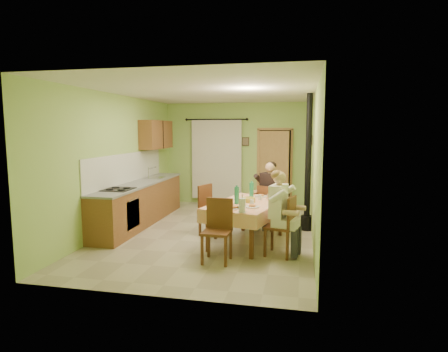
% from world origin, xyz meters
% --- Properties ---
extents(floor, '(4.00, 6.00, 0.01)m').
position_xyz_m(floor, '(0.00, 0.00, 0.00)').
color(floor, tan).
rests_on(floor, ground).
extents(room_shell, '(4.04, 6.04, 2.82)m').
position_xyz_m(room_shell, '(0.00, 0.00, 1.82)').
color(room_shell, '#A7CE6A').
rests_on(room_shell, ground).
extents(kitchen_run, '(0.64, 3.64, 1.56)m').
position_xyz_m(kitchen_run, '(-1.71, 0.40, 0.48)').
color(kitchen_run, brown).
rests_on(kitchen_run, ground).
extents(upper_cabinets, '(0.35, 1.40, 0.70)m').
position_xyz_m(upper_cabinets, '(-1.82, 1.70, 1.95)').
color(upper_cabinets, brown).
rests_on(upper_cabinets, room_shell).
extents(curtain, '(1.70, 0.07, 2.22)m').
position_xyz_m(curtain, '(-0.55, 2.90, 1.26)').
color(curtain, black).
rests_on(curtain, ground).
extents(doorway, '(0.96, 0.26, 2.15)m').
position_xyz_m(doorway, '(1.04, 2.92, 1.05)').
color(doorway, black).
rests_on(doorway, ground).
extents(dining_table, '(1.48, 2.00, 0.76)m').
position_xyz_m(dining_table, '(0.82, -0.56, 0.38)').
color(dining_table, '#EDA37B').
rests_on(dining_table, ground).
extents(tableware, '(0.64, 1.64, 0.33)m').
position_xyz_m(tableware, '(0.81, -0.66, 0.83)').
color(tableware, white).
rests_on(tableware, dining_table).
extents(chair_far, '(0.51, 0.51, 0.93)m').
position_xyz_m(chair_far, '(1.12, 0.50, 0.29)').
color(chair_far, '#5B3119').
rests_on(chair_far, ground).
extents(chair_near, '(0.44, 0.44, 0.99)m').
position_xyz_m(chair_near, '(0.50, -1.62, 0.29)').
color(chair_near, '#5B3119').
rests_on(chair_near, ground).
extents(chair_right, '(0.52, 0.52, 1.00)m').
position_xyz_m(chair_right, '(1.46, -1.11, 0.29)').
color(chair_right, '#5B3119').
rests_on(chair_right, ground).
extents(chair_left, '(0.56, 0.56, 1.00)m').
position_xyz_m(chair_left, '(0.08, -0.18, 0.29)').
color(chair_left, '#5B3119').
rests_on(chair_left, ground).
extents(man_far, '(0.65, 0.62, 1.39)m').
position_xyz_m(man_far, '(1.13, 0.51, 0.88)').
color(man_far, black).
rests_on(man_far, chair_far).
extents(man_right, '(0.55, 0.63, 1.39)m').
position_xyz_m(man_right, '(1.45, -1.11, 0.88)').
color(man_right, white).
rests_on(man_right, chair_right).
extents(stove_flue, '(0.24, 0.24, 2.80)m').
position_xyz_m(stove_flue, '(1.90, 0.60, 1.02)').
color(stove_flue, black).
rests_on(stove_flue, ground).
extents(picture_back, '(0.19, 0.03, 0.23)m').
position_xyz_m(picture_back, '(0.25, 2.97, 1.75)').
color(picture_back, black).
rests_on(picture_back, room_shell).
extents(picture_right, '(0.03, 0.31, 0.21)m').
position_xyz_m(picture_right, '(1.97, 1.20, 1.85)').
color(picture_right, brown).
rests_on(picture_right, room_shell).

